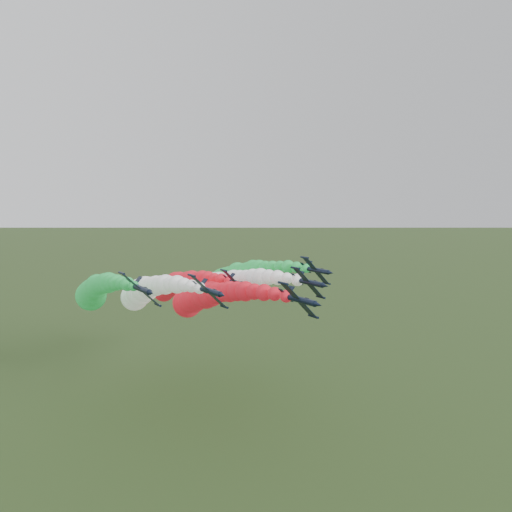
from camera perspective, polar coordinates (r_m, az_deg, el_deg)
The scene contains 7 objects.
ground at distance 119.94m, azimuth 1.60°, elevation -21.98°, with size 3000.00×3000.00×0.00m, color #364C21.
jet_lead at distance 124.82m, azimuth -6.10°, elevation -4.79°, with size 14.40×66.69×18.80m.
jet_inner_left at distance 133.82m, azimuth -12.69°, elevation -4.01°, with size 14.26×66.55×18.65m.
jet_inner_right at distance 138.86m, azimuth -4.12°, elevation -3.37°, with size 14.05×66.34×18.45m.
jet_outer_left at distance 137.57m, azimuth -17.90°, elevation -3.79°, with size 14.62×66.91×19.01m.
jet_outer_right at distance 153.37m, azimuth -2.53°, elevation -2.31°, with size 14.04×66.33×18.44m.
jet_trail at distance 153.28m, azimuth -9.22°, elevation -3.32°, with size 13.94×66.23×18.33m.
Camera 1 is at (-61.37, -85.67, 57.28)m, focal length 35.00 mm.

